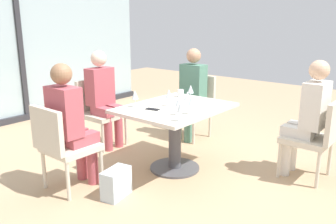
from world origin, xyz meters
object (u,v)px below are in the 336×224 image
(wine_glass_1, at_px, (191,101))
(wine_glass_5, at_px, (135,95))
(cell_phone_on_table, at_px, (153,109))
(dining_table_main, at_px, (175,123))
(chair_near_window, at_px, (99,108))
(handbag_0, at_px, (116,183))
(wine_glass_3, at_px, (187,96))
(chair_front_right, at_px, (317,134))
(wine_glass_6, at_px, (179,102))
(person_near_window, at_px, (103,95))
(wine_glass_2, at_px, (181,108))
(wine_glass_0, at_px, (191,89))
(wine_glass_4, at_px, (169,94))
(chair_far_left, at_px, (62,143))
(person_far_left, at_px, (70,120))
(person_far_right, at_px, (191,89))
(coffee_cup, at_px, (181,93))
(person_front_right, at_px, (308,114))
(chair_far_right, at_px, (195,102))

(wine_glass_1, height_order, wine_glass_5, same)
(wine_glass_5, relative_size, cell_phone_on_table, 1.28)
(dining_table_main, height_order, wine_glass_1, wine_glass_1)
(chair_near_window, xyz_separation_m, handbag_0, (-0.87, -1.27, -0.36))
(chair_near_window, distance_m, wine_glass_3, 1.49)
(chair_front_right, relative_size, wine_glass_6, 4.70)
(person_near_window, xyz_separation_m, handbag_0, (-0.87, -1.16, -0.56))
(wine_glass_2, height_order, handbag_0, wine_glass_2)
(wine_glass_0, height_order, wine_glass_4, same)
(chair_far_left, relative_size, chair_near_window, 1.00)
(chair_front_right, height_order, wine_glass_0, wine_glass_0)
(person_far_left, height_order, wine_glass_4, person_far_left)
(person_near_window, xyz_separation_m, wine_glass_5, (-0.30, -0.87, 0.16))
(person_far_right, relative_size, coffee_cup, 14.00)
(chair_near_window, xyz_separation_m, wine_glass_5, (-0.30, -0.98, 0.37))
(chair_near_window, relative_size, wine_glass_1, 4.70)
(person_far_right, bearing_deg, chair_front_right, -98.08)
(dining_table_main, height_order, person_front_right, person_front_right)
(chair_far_right, relative_size, person_front_right, 0.69)
(chair_far_right, bearing_deg, dining_table_main, -155.00)
(wine_glass_1, relative_size, wine_glass_2, 1.00)
(person_far_left, distance_m, wine_glass_0, 1.41)
(person_far_left, bearing_deg, person_far_right, 0.00)
(dining_table_main, bearing_deg, person_far_left, 152.62)
(person_far_left, distance_m, cell_phone_on_table, 0.84)
(chair_front_right, xyz_separation_m, person_near_window, (-0.73, 2.48, 0.20))
(wine_glass_5, bearing_deg, person_near_window, 71.17)
(wine_glass_0, bearing_deg, wine_glass_6, -154.45)
(chair_near_window, bearing_deg, person_far_left, -141.67)
(person_far_right, xyz_separation_m, wine_glass_4, (-1.01, -0.44, 0.16))
(person_front_right, bearing_deg, wine_glass_1, 135.55)
(person_far_left, relative_size, cell_phone_on_table, 8.75)
(wine_glass_5, height_order, cell_phone_on_table, wine_glass_5)
(wine_glass_5, xyz_separation_m, coffee_cup, (0.71, -0.07, -0.09))
(wine_glass_2, bearing_deg, person_far_left, 122.43)
(chair_far_right, distance_m, person_far_right, 0.23)
(person_far_right, xyz_separation_m, wine_glass_1, (-1.14, -0.83, 0.16))
(chair_near_window, height_order, wine_glass_2, wine_glass_2)
(wine_glass_2, distance_m, cell_phone_on_table, 0.53)
(chair_far_right, xyz_separation_m, wine_glass_2, (-1.51, -0.91, 0.37))
(handbag_0, bearing_deg, person_front_right, -48.37)
(wine_glass_1, distance_m, coffee_cup, 0.80)
(chair_far_right, height_order, person_front_right, person_front_right)
(person_far_right, distance_m, handbag_0, 2.00)
(person_far_left, bearing_deg, wine_glass_1, -44.73)
(cell_phone_on_table, bearing_deg, wine_glass_5, 86.78)
(dining_table_main, distance_m, wine_glass_3, 0.35)
(dining_table_main, xyz_separation_m, wine_glass_2, (-0.41, -0.39, 0.32))
(person_far_left, relative_size, coffee_cup, 14.00)
(chair_front_right, relative_size, person_front_right, 0.69)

